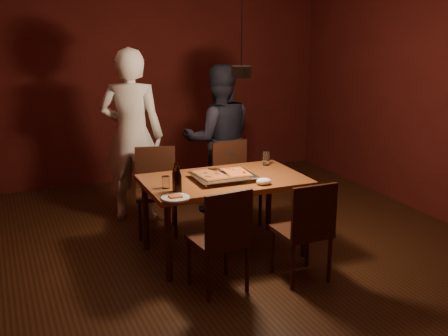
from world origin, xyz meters
name	(u,v)px	position (x,y,z in m)	size (l,w,h in m)	color
room_shell	(241,112)	(0.00, 0.00, 1.40)	(6.00, 6.00, 6.00)	#3D1F10
dining_table	(224,186)	(-0.10, 0.16, 0.68)	(1.50, 0.90, 0.75)	brown
chair_far_left	(156,182)	(-0.53, 0.98, 0.54)	(0.51, 0.51, 0.49)	#38190F
chair_far_right	(234,175)	(0.34, 0.92, 0.54)	(0.46, 0.46, 0.49)	#38190F
chair_near_left	(223,231)	(-0.42, -0.57, 0.54)	(0.46, 0.46, 0.49)	#38190F
chair_near_right	(307,223)	(0.31, -0.67, 0.54)	(0.42, 0.42, 0.49)	#38190F
pizza_tray	(223,177)	(-0.12, 0.13, 0.77)	(0.55, 0.45, 0.05)	silver
pizza_meat	(211,175)	(-0.24, 0.14, 0.81)	(0.24, 0.38, 0.02)	maroon
pizza_cheese	(236,172)	(0.01, 0.13, 0.81)	(0.21, 0.34, 0.02)	gold
spatula	(223,172)	(-0.11, 0.15, 0.81)	(0.09, 0.24, 0.04)	silver
beer_bottle_a	(178,180)	(-0.64, -0.11, 0.87)	(0.06, 0.06, 0.24)	black
beer_bottle_b	(176,177)	(-0.63, -0.05, 0.88)	(0.07, 0.07, 0.26)	black
water_glass_left	(166,182)	(-0.69, 0.08, 0.80)	(0.07, 0.07, 0.11)	silver
water_glass_right	(266,158)	(0.49, 0.44, 0.82)	(0.07, 0.07, 0.14)	silver
plate_slice	(175,198)	(-0.71, -0.24, 0.76)	(0.24, 0.24, 0.03)	white
napkin	(264,181)	(0.16, -0.16, 0.78)	(0.14, 0.11, 0.06)	white
diner_white	(132,136)	(-0.65, 1.46, 0.95)	(0.70, 0.46, 1.91)	white
diner_dark	(219,139)	(0.33, 1.32, 0.86)	(0.83, 0.65, 1.71)	black
pendant_lamp	(241,71)	(0.00, 0.00, 1.76)	(0.18, 0.18, 1.10)	black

